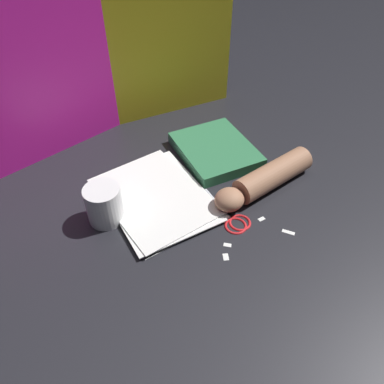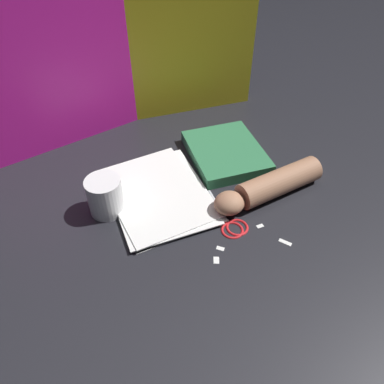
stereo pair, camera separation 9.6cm
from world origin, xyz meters
The scene contains 12 objects.
ground_plane centered at (0.00, 0.00, 0.00)m, with size 6.00×6.00×0.00m, color black.
backdrop_panel_left centered at (-0.19, 0.44, 0.27)m, with size 0.76×0.12×0.53m.
backdrop_panel_center centered at (0.19, 0.44, 0.27)m, with size 0.52×0.11×0.54m.
paper_stack centered at (-0.07, 0.07, 0.01)m, with size 0.28×0.35×0.02m.
book_closed centered at (0.19, 0.13, 0.02)m, with size 0.25×0.29×0.04m.
scissors centered at (0.05, -0.10, 0.00)m, with size 0.10×0.19×0.01m.
hand_forearm centered at (0.20, -0.07, 0.04)m, with size 0.33×0.08×0.07m.
paper_scrap_near centered at (-0.01, -0.17, 0.00)m, with size 0.02×0.02×0.00m.
paper_scrap_mid centered at (-0.04, -0.19, 0.00)m, with size 0.02×0.02×0.00m.
paper_scrap_far centered at (0.12, -0.15, 0.00)m, with size 0.02×0.01×0.00m.
paper_scrap_side centered at (0.14, -0.22, 0.00)m, with size 0.03×0.03×0.00m.
mug centered at (-0.21, 0.08, 0.05)m, with size 0.09×0.09×0.10m.
Camera 2 is at (-0.33, -0.63, 0.72)m, focal length 35.00 mm.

